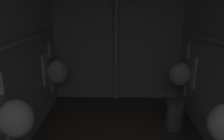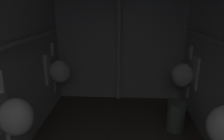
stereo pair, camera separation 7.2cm
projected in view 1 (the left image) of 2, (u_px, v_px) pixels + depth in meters
The scene contains 6 objects.
wall_back at pixel (118, 30), 3.39m from camera, with size 2.21×0.06×2.36m, color #B3B6B8.
urinal_left_mid at pixel (14, 117), 1.78m from camera, with size 0.32×0.30×0.76m.
urinal_left_far at pixel (56, 71), 3.04m from camera, with size 0.32×0.30×0.76m.
urinal_right_far at pixel (181, 73), 2.95m from camera, with size 0.32×0.30×0.76m.
standpipe_back_wall at pixel (116, 30), 3.29m from camera, with size 0.07×0.07×2.31m, color beige.
waste_bin at pixel (174, 115), 2.73m from camera, with size 0.23×0.23×0.38m, color slate.
Camera 1 is at (-0.03, 0.25, 1.55)m, focal length 33.70 mm.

